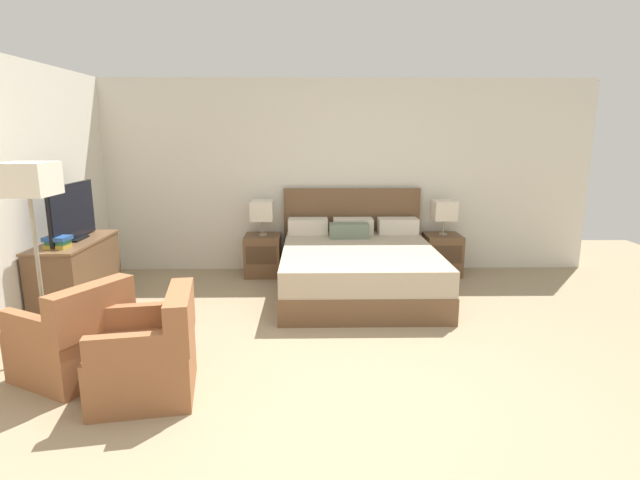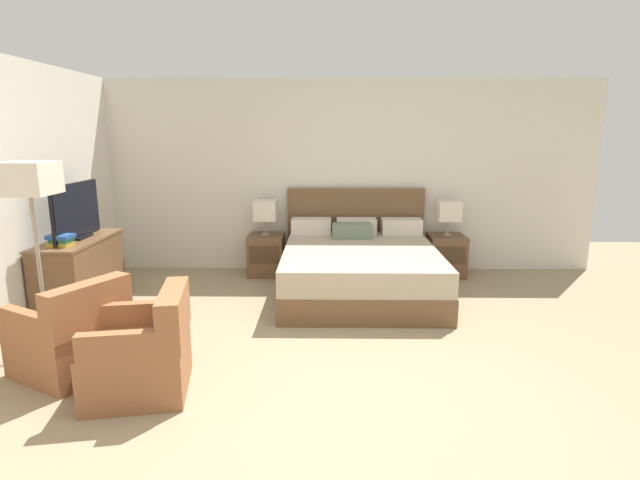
{
  "view_description": "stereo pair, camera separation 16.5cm",
  "coord_description": "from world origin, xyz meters",
  "views": [
    {
      "loc": [
        -0.2,
        -3.14,
        1.85
      ],
      "look_at": [
        -0.11,
        1.95,
        0.75
      ],
      "focal_mm": 28.0,
      "sensor_mm": 36.0,
      "label": 1
    },
    {
      "loc": [
        -0.04,
        -3.14,
        1.85
      ],
      "look_at": [
        -0.11,
        1.95,
        0.75
      ],
      "focal_mm": 28.0,
      "sensor_mm": 36.0,
      "label": 2
    }
  ],
  "objects": [
    {
      "name": "table_lamp_left",
      "position": [
        -0.84,
        3.25,
        0.86
      ],
      "size": [
        0.29,
        0.29,
        0.45
      ],
      "color": "gray",
      "rests_on": "nightstand_left"
    },
    {
      "name": "bed",
      "position": [
        0.34,
        2.52,
        0.3
      ],
      "size": [
        1.82,
        2.11,
        1.12
      ],
      "color": "brown",
      "rests_on": "ground"
    },
    {
      "name": "nightstand_right",
      "position": [
        1.53,
        3.25,
        0.27
      ],
      "size": [
        0.46,
        0.47,
        0.53
      ],
      "color": "brown",
      "rests_on": "ground"
    },
    {
      "name": "book_red_cover",
      "position": [
        -2.67,
        1.61,
        0.77
      ],
      "size": [
        0.22,
        0.17,
        0.04
      ],
      "primitive_type": "cube",
      "rotation": [
        0.0,
        0.0,
        -0.09
      ],
      "color": "gold",
      "rests_on": "dresser"
    },
    {
      "name": "nightstand_left",
      "position": [
        -0.84,
        3.25,
        0.27
      ],
      "size": [
        0.46,
        0.47,
        0.53
      ],
      "color": "brown",
      "rests_on": "ground"
    },
    {
      "name": "wall_left",
      "position": [
        -2.97,
        1.47,
        1.27
      ],
      "size": [
        0.06,
        5.35,
        2.54
      ],
      "primitive_type": "cube",
      "color": "silver",
      "rests_on": "ground"
    },
    {
      "name": "table_lamp_right",
      "position": [
        1.53,
        3.25,
        0.86
      ],
      "size": [
        0.29,
        0.29,
        0.45
      ],
      "color": "gray",
      "rests_on": "nightstand_right"
    },
    {
      "name": "floor_lamp",
      "position": [
        -2.44,
        0.85,
        1.4
      ],
      "size": [
        0.38,
        0.38,
        1.62
      ],
      "color": "gray",
      "rests_on": "ground"
    },
    {
      "name": "dresser",
      "position": [
        -2.67,
        1.95,
        0.39
      ],
      "size": [
        0.5,
        1.18,
        0.75
      ],
      "color": "brown",
      "rests_on": "ground"
    },
    {
      "name": "tv",
      "position": [
        -2.67,
        1.99,
        1.04
      ],
      "size": [
        0.18,
        0.94,
        0.59
      ],
      "color": "black",
      "rests_on": "dresser"
    },
    {
      "name": "ground_plane",
      "position": [
        0.0,
        0.0,
        0.0
      ],
      "size": [
        10.65,
        10.65,
        0.0
      ],
      "primitive_type": "plane",
      "color": "#998466"
    },
    {
      "name": "armchair_companion",
      "position": [
        -1.36,
        0.18,
        0.28
      ],
      "size": [
        0.8,
        0.79,
        0.76
      ],
      "color": "#935B38",
      "rests_on": "ground"
    },
    {
      "name": "wall_back",
      "position": [
        0.0,
        3.58,
        1.27
      ],
      "size": [
        7.09,
        0.06,
        2.54
      ],
      "primitive_type": "cube",
      "color": "silver",
      "rests_on": "ground"
    },
    {
      "name": "book_small_top",
      "position": [
        -2.66,
        1.61,
        0.85
      ],
      "size": [
        0.24,
        0.21,
        0.04
      ],
      "primitive_type": "cube",
      "rotation": [
        0.0,
        0.0,
        -0.1
      ],
      "color": "#234C8E",
      "rests_on": "book_blue_cover"
    },
    {
      "name": "book_blue_cover",
      "position": [
        -2.66,
        1.61,
        0.81
      ],
      "size": [
        0.2,
        0.16,
        0.04
      ],
      "primitive_type": "cube",
      "rotation": [
        0.0,
        0.0,
        -0.09
      ],
      "color": "#2D7042",
      "rests_on": "book_red_cover"
    },
    {
      "name": "armchair_by_window",
      "position": [
        -2.02,
        0.48,
        0.28
      ],
      "size": [
        0.93,
        0.92,
        0.76
      ],
      "color": "#935B38",
      "rests_on": "ground"
    }
  ]
}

